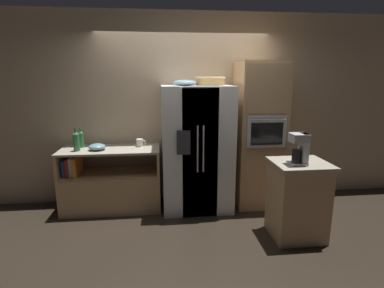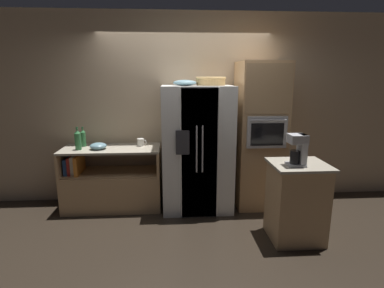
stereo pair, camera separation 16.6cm
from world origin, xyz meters
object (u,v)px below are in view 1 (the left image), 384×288
(refrigerator, at_px, (197,149))
(coffee_maker, at_px, (300,148))
(wicker_basket, at_px, (210,81))
(wall_oven, at_px, (258,135))
(bottle_short, at_px, (81,139))
(bottle_tall, at_px, (76,141))
(mixing_bowl, at_px, (97,147))
(mug, at_px, (140,143))
(fruit_bowl, at_px, (185,83))

(refrigerator, distance_m, coffee_maker, 1.48)
(wicker_basket, bearing_deg, wall_oven, 0.55)
(wall_oven, distance_m, bottle_short, 2.55)
(wall_oven, height_order, bottle_tall, wall_oven)
(bottle_short, bearing_deg, mixing_bowl, -36.74)
(mug, bearing_deg, refrigerator, -11.39)
(bottle_short, bearing_deg, bottle_tall, -93.91)
(wicker_basket, xyz_separation_m, bottle_short, (-1.82, 0.15, -0.81))
(bottle_short, xyz_separation_m, mug, (0.83, -0.03, -0.07))
(coffee_maker, bearing_deg, bottle_short, 155.11)
(fruit_bowl, distance_m, bottle_short, 1.67)
(fruit_bowl, xyz_separation_m, bottle_short, (-1.46, 0.23, -0.78))
(fruit_bowl, distance_m, coffee_maker, 1.71)
(refrigerator, height_order, wicker_basket, wicker_basket)
(mixing_bowl, bearing_deg, coffee_maker, -23.49)
(wicker_basket, bearing_deg, refrigerator, -167.19)
(refrigerator, height_order, mixing_bowl, refrigerator)
(refrigerator, height_order, wall_oven, wall_oven)
(wicker_basket, bearing_deg, bottle_short, 175.24)
(wall_oven, xyz_separation_m, fruit_bowl, (-1.08, -0.08, 0.76))
(mixing_bowl, bearing_deg, bottle_short, 143.26)
(refrigerator, height_order, bottle_short, refrigerator)
(refrigerator, xyz_separation_m, mixing_bowl, (-1.38, 0.01, 0.06))
(fruit_bowl, bearing_deg, mixing_bowl, 178.21)
(refrigerator, xyz_separation_m, coffee_maker, (1.03, -1.04, 0.24))
(wicker_basket, relative_size, fruit_bowl, 1.32)
(fruit_bowl, relative_size, bottle_short, 1.11)
(wicker_basket, relative_size, mug, 3.09)
(bottle_tall, relative_size, mixing_bowl, 1.38)
(wicker_basket, distance_m, bottle_tall, 2.00)
(refrigerator, xyz_separation_m, bottle_tall, (-1.65, -0.01, 0.15))
(wicker_basket, bearing_deg, coffee_maker, -52.28)
(wall_oven, bearing_deg, mug, 176.23)
(refrigerator, height_order, fruit_bowl, fruit_bowl)
(wall_oven, height_order, mixing_bowl, wall_oven)
(bottle_tall, bearing_deg, mug, 11.53)
(wall_oven, height_order, mug, wall_oven)
(mug, bearing_deg, wall_oven, -3.77)
(refrigerator, relative_size, wicker_basket, 4.23)
(wicker_basket, xyz_separation_m, coffee_maker, (0.84, -1.08, -0.71))
(mixing_bowl, bearing_deg, wicker_basket, 1.31)
(refrigerator, distance_m, mug, 0.83)
(mug, bearing_deg, wicker_basket, -6.86)
(bottle_short, height_order, coffee_maker, coffee_maker)
(wall_oven, xyz_separation_m, mug, (-1.72, 0.11, -0.10))
(wall_oven, distance_m, mixing_bowl, 2.29)
(bottle_tall, distance_m, bottle_short, 0.20)
(refrigerator, xyz_separation_m, fruit_bowl, (-0.17, -0.03, 0.92))
(bottle_tall, relative_size, mug, 2.35)
(fruit_bowl, bearing_deg, wicker_basket, 11.55)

